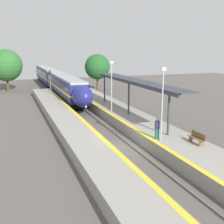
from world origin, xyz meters
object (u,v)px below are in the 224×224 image
object	(u,v)px
lamppost_near	(162,100)
lamppost_mid	(111,83)
platform_bench	(197,138)
train	(55,80)
railway_signal	(50,82)
person_waiting	(157,128)

from	to	relation	value
lamppost_near	lamppost_mid	bearing A→B (deg)	90.00
lamppost_near	lamppost_mid	world-z (taller)	same
platform_bench	lamppost_near	world-z (taller)	lamppost_near
train	railway_signal	xyz separation A→B (m)	(-2.29, -9.42, 0.66)
platform_bench	person_waiting	distance (m)	3.19
train	railway_signal	distance (m)	9.72
lamppost_mid	platform_bench	bearing A→B (deg)	-80.26
person_waiting	lamppost_mid	xyz separation A→B (m)	(0.10, 11.09, 2.39)
train	person_waiting	world-z (taller)	train
train	person_waiting	size ratio (longest dim) A/B	26.83
person_waiting	lamppost_near	size ratio (longest dim) A/B	0.30
train	lamppost_mid	size ratio (longest dim) A/B	8.14
person_waiting	railway_signal	bearing A→B (deg)	99.40
railway_signal	lamppost_near	bearing A→B (deg)	-80.55
platform_bench	lamppost_mid	size ratio (longest dim) A/B	0.29
train	person_waiting	bearing A→B (deg)	-86.45
platform_bench	lamppost_near	bearing A→B (deg)	143.79
railway_signal	lamppost_near	xyz separation A→B (m)	(4.69, -28.17, 1.45)
person_waiting	lamppost_near	bearing A→B (deg)	-77.01
train	person_waiting	xyz separation A→B (m)	(2.31, -37.15, -0.28)
train	lamppost_near	distance (m)	37.72
train	lamppost_near	world-z (taller)	lamppost_near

